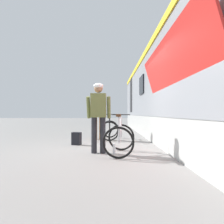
{
  "coord_description": "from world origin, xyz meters",
  "views": [
    {
      "loc": [
        0.15,
        -5.46,
        0.99
      ],
      "look_at": [
        0.21,
        1.59,
        1.05
      ],
      "focal_mm": 32.52,
      "sensor_mm": 36.0,
      "label": 1
    }
  ],
  "objects_px": {
    "train_car": "(200,84)",
    "water_bottle_near_the_bikes": "(114,149)",
    "cyclist_near_in_blue": "(98,112)",
    "bicycle_far_silver": "(120,138)",
    "bicycle_near_black": "(110,129)",
    "backpack_on_platform": "(77,139)",
    "cyclist_far_in_olive": "(98,111)"
  },
  "relations": [
    {
      "from": "train_car",
      "to": "water_bottle_near_the_bikes",
      "type": "relative_size",
      "value": 84.58
    },
    {
      "from": "cyclist_near_in_blue",
      "to": "bicycle_far_silver",
      "type": "distance_m",
      "value": 2.99
    },
    {
      "from": "cyclist_near_in_blue",
      "to": "bicycle_near_black",
      "type": "distance_m",
      "value": 0.79
    },
    {
      "from": "train_car",
      "to": "cyclist_near_in_blue",
      "type": "height_order",
      "value": "train_car"
    },
    {
      "from": "cyclist_near_in_blue",
      "to": "backpack_on_platform",
      "type": "distance_m",
      "value": 1.7
    },
    {
      "from": "train_car",
      "to": "backpack_on_platform",
      "type": "height_order",
      "value": "train_car"
    },
    {
      "from": "bicycle_near_black",
      "to": "water_bottle_near_the_bikes",
      "type": "bearing_deg",
      "value": -87.56
    },
    {
      "from": "train_car",
      "to": "bicycle_near_black",
      "type": "height_order",
      "value": "train_car"
    },
    {
      "from": "cyclist_near_in_blue",
      "to": "train_car",
      "type": "bearing_deg",
      "value": -20.67
    },
    {
      "from": "bicycle_far_silver",
      "to": "backpack_on_platform",
      "type": "relative_size",
      "value": 2.87
    },
    {
      "from": "water_bottle_near_the_bikes",
      "to": "train_car",
      "type": "bearing_deg",
      "value": 27.87
    },
    {
      "from": "water_bottle_near_the_bikes",
      "to": "backpack_on_platform",
      "type": "bearing_deg",
      "value": 129.65
    },
    {
      "from": "bicycle_near_black",
      "to": "cyclist_near_in_blue",
      "type": "bearing_deg",
      "value": -167.91
    },
    {
      "from": "cyclist_near_in_blue",
      "to": "bicycle_near_black",
      "type": "bearing_deg",
      "value": 12.09
    },
    {
      "from": "train_car",
      "to": "cyclist_near_in_blue",
      "type": "distance_m",
      "value": 3.71
    },
    {
      "from": "bicycle_far_silver",
      "to": "backpack_on_platform",
      "type": "distance_m",
      "value": 1.99
    },
    {
      "from": "water_bottle_near_the_bikes",
      "to": "bicycle_far_silver",
      "type": "bearing_deg",
      "value": -30.4
    },
    {
      "from": "train_car",
      "to": "bicycle_far_silver",
      "type": "bearing_deg",
      "value": -149.58
    },
    {
      "from": "bicycle_near_black",
      "to": "train_car",
      "type": "bearing_deg",
      "value": -24.98
    },
    {
      "from": "bicycle_near_black",
      "to": "bicycle_far_silver",
      "type": "xyz_separation_m",
      "value": [
        0.26,
        -2.93,
        0.0
      ]
    },
    {
      "from": "bicycle_far_silver",
      "to": "cyclist_near_in_blue",
      "type": "bearing_deg",
      "value": 103.85
    },
    {
      "from": "cyclist_far_in_olive",
      "to": "backpack_on_platform",
      "type": "distance_m",
      "value": 1.77
    },
    {
      "from": "bicycle_far_silver",
      "to": "backpack_on_platform",
      "type": "bearing_deg",
      "value": 131.24
    },
    {
      "from": "train_car",
      "to": "bicycle_near_black",
      "type": "distance_m",
      "value": 3.59
    },
    {
      "from": "cyclist_near_in_blue",
      "to": "water_bottle_near_the_bikes",
      "type": "xyz_separation_m",
      "value": [
        0.56,
        -2.75,
        -0.94
      ]
    },
    {
      "from": "bicycle_near_black",
      "to": "backpack_on_platform",
      "type": "distance_m",
      "value": 1.79
    },
    {
      "from": "train_car",
      "to": "cyclist_far_in_olive",
      "type": "xyz_separation_m",
      "value": [
        -3.2,
        -1.42,
        -0.91
      ]
    },
    {
      "from": "cyclist_near_in_blue",
      "to": "bicycle_far_silver",
      "type": "relative_size",
      "value": 1.54
    },
    {
      "from": "cyclist_near_in_blue",
      "to": "water_bottle_near_the_bikes",
      "type": "distance_m",
      "value": 2.96
    },
    {
      "from": "cyclist_near_in_blue",
      "to": "cyclist_far_in_olive",
      "type": "xyz_separation_m",
      "value": [
        0.17,
        -2.69,
        0.0
      ]
    },
    {
      "from": "cyclist_far_in_olive",
      "to": "water_bottle_near_the_bikes",
      "type": "distance_m",
      "value": 1.02
    },
    {
      "from": "bicycle_far_silver",
      "to": "cyclist_far_in_olive",
      "type": "bearing_deg",
      "value": 164.46
    }
  ]
}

